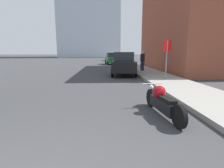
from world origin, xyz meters
TOP-DOWN VIEW (x-y plane):
  - sidewalk at (4.74, 40.00)m, footprint 2.47×240.00m
  - brick_storefront at (10.60, 16.16)m, footprint 8.86×13.37m
  - motorcycle at (2.57, 3.22)m, footprint 0.62×2.24m
  - parked_car_black at (2.55, 12.31)m, footprint 2.16×4.71m
  - parked_car_green at (2.25, 25.09)m, footprint 2.11×4.48m
  - parked_car_red at (2.51, 38.24)m, footprint 1.97×4.31m
  - stop_sign at (4.64, 8.75)m, footprint 0.57×0.26m
  - pedestrian at (4.44, 14.14)m, footprint 0.36×0.24m

SIDE VIEW (x-z plane):
  - sidewalk at x=4.74m, z-range 0.00..0.15m
  - motorcycle at x=2.57m, z-range -0.01..0.78m
  - parked_car_red at x=2.51m, z-range 0.00..1.60m
  - parked_car_green at x=2.25m, z-range -0.02..1.73m
  - parked_car_black at x=2.55m, z-range 0.00..1.77m
  - pedestrian at x=4.44m, z-range 0.17..1.88m
  - stop_sign at x=4.64m, z-range 0.56..2.81m
  - brick_storefront at x=10.60m, z-range 0.00..9.07m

